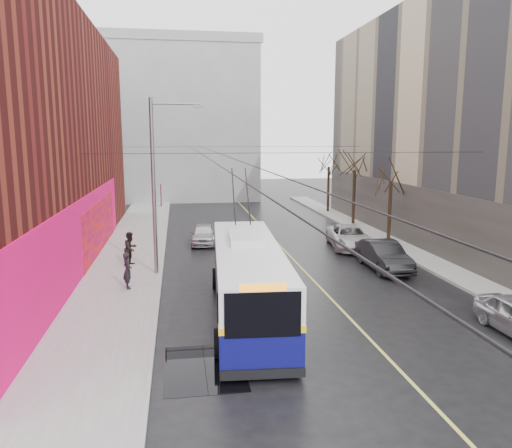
{
  "coord_description": "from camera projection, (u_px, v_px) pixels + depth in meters",
  "views": [
    {
      "loc": [
        -5.09,
        -15.5,
        7.05
      ],
      "look_at": [
        -1.58,
        6.84,
        3.14
      ],
      "focal_mm": 35.0,
      "sensor_mm": 36.0,
      "label": 1
    }
  ],
  "objects": [
    {
      "name": "building_far",
      "position": [
        168.0,
        121.0,
        58.4
      ],
      "size": [
        20.5,
        12.1,
        18.0
      ],
      "color": "gray",
      "rests_on": "ground"
    },
    {
      "name": "lane_line",
      "position": [
        287.0,
        253.0,
        30.92
      ],
      "size": [
        0.12,
        50.0,
        0.01
      ],
      "primitive_type": "cube",
      "color": "#BFB74C",
      "rests_on": "ground"
    },
    {
      "name": "parked_car_b",
      "position": [
        384.0,
        256.0,
        26.93
      ],
      "size": [
        1.65,
        4.7,
        1.55
      ],
      "primitive_type": "imported",
      "rotation": [
        0.0,
        0.0,
        -0.0
      ],
      "color": "black",
      "rests_on": "ground"
    },
    {
      "name": "pedestrian_b",
      "position": [
        131.0,
        248.0,
        27.3
      ],
      "size": [
        1.08,
        1.13,
        1.84
      ],
      "primitive_type": "imported",
      "rotation": [
        0.0,
        0.0,
        0.96
      ],
      "color": "black",
      "rests_on": "sidewalk_left"
    },
    {
      "name": "pigeons_flying",
      "position": [
        230.0,
        137.0,
        25.63
      ],
      "size": [
        2.94,
        4.12,
        1.92
      ],
      "color": "slate"
    },
    {
      "name": "pedestrian_a",
      "position": [
        128.0,
        270.0,
        23.02
      ],
      "size": [
        0.57,
        0.71,
        1.71
      ],
      "primitive_type": "imported",
      "rotation": [
        0.0,
        0.0,
        1.85
      ],
      "color": "black",
      "rests_on": "sidewalk_left"
    },
    {
      "name": "puddle",
      "position": [
        204.0,
        368.0,
        15.47
      ],
      "size": [
        2.45,
        3.44,
        0.01
      ],
      "primitive_type": "cube",
      "color": "black",
      "rests_on": "ground"
    },
    {
      "name": "following_car",
      "position": [
        203.0,
        234.0,
        33.5
      ],
      "size": [
        1.92,
        4.09,
        1.35
      ],
      "primitive_type": "imported",
      "rotation": [
        0.0,
        0.0,
        -0.08
      ],
      "color": "#B8B9BD",
      "rests_on": "ground"
    },
    {
      "name": "streetlight_pole",
      "position": [
        157.0,
        182.0,
        25.03
      ],
      "size": [
        2.65,
        0.6,
        9.0
      ],
      "color": "slate",
      "rests_on": "ground"
    },
    {
      "name": "tree_far",
      "position": [
        329.0,
        158.0,
        46.76
      ],
      "size": [
        3.2,
        3.2,
        6.57
      ],
      "color": "black",
      "rests_on": "ground"
    },
    {
      "name": "catenary_wires",
      "position": [
        220.0,
        151.0,
        29.99
      ],
      "size": [
        18.0,
        60.0,
        0.22
      ],
      "color": "black"
    },
    {
      "name": "tree_near",
      "position": [
        392.0,
        169.0,
        33.16
      ],
      "size": [
        3.2,
        3.2,
        6.4
      ],
      "color": "black",
      "rests_on": "ground"
    },
    {
      "name": "ground",
      "position": [
        332.0,
        347.0,
        17.06
      ],
      "size": [
        140.0,
        140.0,
        0.0
      ],
      "primitive_type": "plane",
      "color": "black",
      "rests_on": "ground"
    },
    {
      "name": "tree_mid",
      "position": [
        355.0,
        161.0,
        39.93
      ],
      "size": [
        3.2,
        3.2,
        6.68
      ],
      "color": "black",
      "rests_on": "ground"
    },
    {
      "name": "sidewalk_left",
      "position": [
        127.0,
        266.0,
        27.51
      ],
      "size": [
        4.0,
        60.0,
        0.15
      ],
      "primitive_type": "cube",
      "color": "gray",
      "rests_on": "ground"
    },
    {
      "name": "parked_car_c",
      "position": [
        349.0,
        237.0,
        32.24
      ],
      "size": [
        3.1,
        5.48,
        1.44
      ],
      "primitive_type": "imported",
      "rotation": [
        0.0,
        0.0,
        -0.14
      ],
      "color": "silver",
      "rests_on": "ground"
    },
    {
      "name": "trolleybus",
      "position": [
        248.0,
        278.0,
        19.84
      ],
      "size": [
        3.31,
        11.87,
        5.57
      ],
      "rotation": [
        0.0,
        0.0,
        -0.06
      ],
      "color": "#0B0A51",
      "rests_on": "ground"
    },
    {
      "name": "sidewalk_right",
      "position": [
        416.0,
        255.0,
        30.11
      ],
      "size": [
        2.0,
        60.0,
        0.15
      ],
      "primitive_type": "cube",
      "color": "gray",
      "rests_on": "ground"
    }
  ]
}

